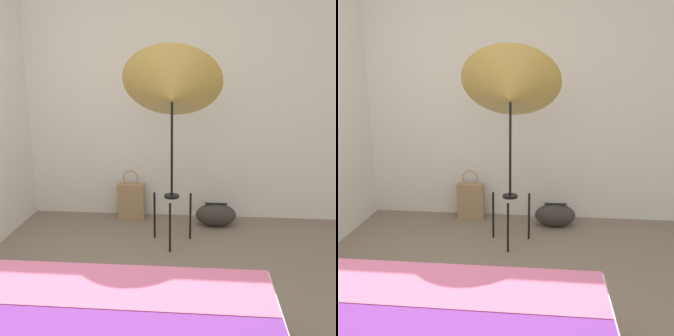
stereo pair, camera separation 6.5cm
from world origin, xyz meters
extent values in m
cube|color=silver|center=(0.00, 2.29, 1.30)|extent=(8.00, 0.05, 2.60)
cube|color=#D6668E|center=(0.14, -0.02, 0.46)|extent=(1.75, 0.44, 0.04)
cylinder|color=black|center=(0.37, 1.35, 0.23)|extent=(0.02, 0.02, 0.46)
cylinder|color=black|center=(0.20, 1.65, 0.23)|extent=(0.02, 0.02, 0.46)
cylinder|color=black|center=(0.54, 1.65, 0.23)|extent=(0.02, 0.02, 0.46)
cylinder|color=black|center=(0.37, 1.55, 0.46)|extent=(0.14, 0.14, 0.02)
cylinder|color=black|center=(0.37, 1.55, 0.93)|extent=(0.02, 0.02, 0.95)
cone|color=#D1B251|center=(0.37, 1.55, 1.41)|extent=(0.88, 0.76, 0.77)
cube|color=#9E7A56|center=(-0.11, 2.13, 0.20)|extent=(0.28, 0.12, 0.39)
torus|color=#9E7A56|center=(-0.11, 2.13, 0.46)|extent=(0.17, 0.01, 0.17)
ellipsoid|color=#332D28|center=(0.80, 2.00, 0.12)|extent=(0.42, 0.24, 0.24)
cube|color=black|center=(0.80, 2.00, 0.24)|extent=(0.23, 0.04, 0.01)
camera|label=1|loc=(0.62, -1.87, 1.60)|focal=42.00mm
camera|label=2|loc=(0.68, -1.86, 1.60)|focal=42.00mm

